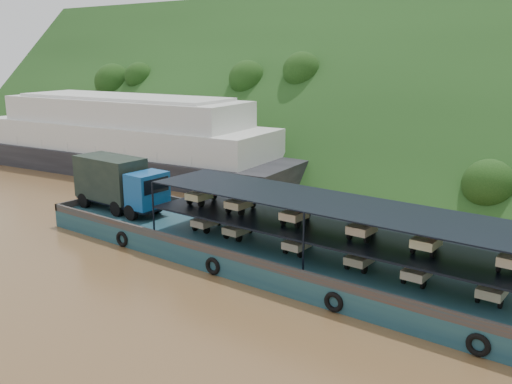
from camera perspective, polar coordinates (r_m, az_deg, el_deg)
The scene contains 4 objects.
ground at distance 36.70m, azimuth -0.36°, elevation -6.22°, with size 160.00×160.00×0.00m, color brown.
hillside at distance 67.86m, azimuth 18.57°, elevation 2.50°, with size 140.00×28.00×28.00m, color #173312.
cargo_barge at distance 35.48m, azimuth -0.45°, elevation -4.75°, with size 35.00×7.18×5.09m.
passenger_ferry at distance 62.83m, azimuth -12.90°, elevation 5.24°, with size 40.71×14.87×8.05m.
Camera 1 is at (21.06, -27.25, 12.70)m, focal length 40.00 mm.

